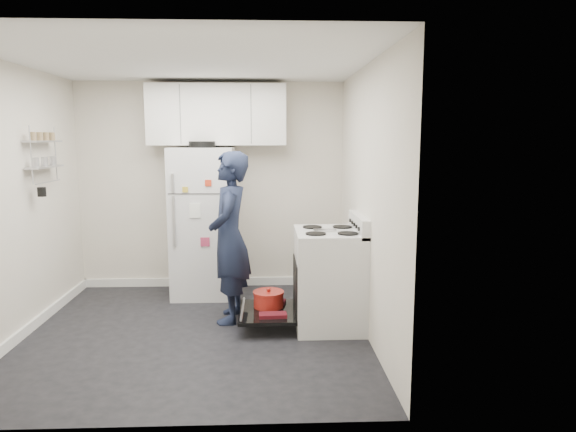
{
  "coord_description": "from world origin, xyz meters",
  "views": [
    {
      "loc": [
        0.68,
        -4.68,
        1.83
      ],
      "look_at": [
        0.89,
        0.45,
        1.05
      ],
      "focal_mm": 32.0,
      "sensor_mm": 36.0,
      "label": 1
    }
  ],
  "objects_px": {
    "open_oven_door": "(268,305)",
    "person": "(230,237)",
    "electric_range": "(328,279)",
    "refrigerator": "(204,222)"
  },
  "relations": [
    {
      "from": "electric_range",
      "to": "open_oven_door",
      "type": "distance_m",
      "value": 0.65
    },
    {
      "from": "electric_range",
      "to": "refrigerator",
      "type": "bearing_deg",
      "value": 140.3
    },
    {
      "from": "open_oven_door",
      "to": "person",
      "type": "xyz_separation_m",
      "value": [
        -0.38,
        0.16,
        0.66
      ]
    },
    {
      "from": "refrigerator",
      "to": "person",
      "type": "height_order",
      "value": "refrigerator"
    },
    {
      "from": "open_oven_door",
      "to": "person",
      "type": "height_order",
      "value": "person"
    },
    {
      "from": "open_oven_door",
      "to": "person",
      "type": "relative_size",
      "value": 0.41
    },
    {
      "from": "refrigerator",
      "to": "person",
      "type": "distance_m",
      "value": 0.96
    },
    {
      "from": "electric_range",
      "to": "person",
      "type": "relative_size",
      "value": 0.64
    },
    {
      "from": "electric_range",
      "to": "refrigerator",
      "type": "height_order",
      "value": "refrigerator"
    },
    {
      "from": "electric_range",
      "to": "open_oven_door",
      "type": "relative_size",
      "value": 1.57
    }
  ]
}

